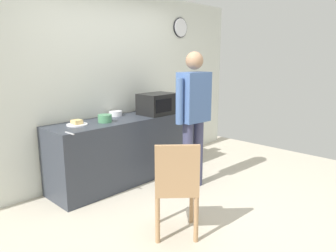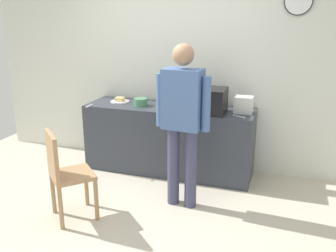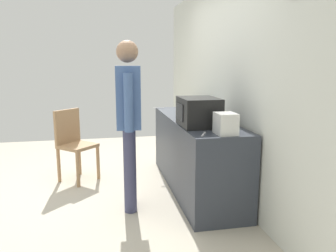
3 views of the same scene
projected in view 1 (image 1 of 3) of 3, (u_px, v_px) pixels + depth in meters
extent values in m
plane|color=beige|center=(191.00, 208.00, 3.64)|extent=(6.00, 6.00, 0.00)
cube|color=silver|center=(105.00, 85.00, 4.44)|extent=(5.40, 0.10, 2.60)
cylinder|color=white|center=(180.00, 28.00, 5.28)|extent=(0.30, 0.03, 0.30)
cylinder|color=black|center=(180.00, 28.00, 5.28)|extent=(0.32, 0.02, 0.32)
cube|color=#333842|center=(127.00, 149.00, 4.41)|extent=(2.18, 0.62, 0.88)
cube|color=black|center=(157.00, 104.00, 4.55)|extent=(0.50, 0.38, 0.30)
cube|color=black|center=(164.00, 106.00, 4.38)|extent=(0.30, 0.01, 0.18)
cylinder|color=white|center=(77.00, 125.00, 3.84)|extent=(0.25, 0.25, 0.01)
cube|color=#E4BF75|center=(77.00, 122.00, 3.83)|extent=(0.11, 0.11, 0.05)
cylinder|color=#4C8E60|center=(105.00, 118.00, 4.01)|extent=(0.18, 0.18, 0.10)
cylinder|color=white|center=(115.00, 113.00, 4.44)|extent=(0.19, 0.19, 0.07)
cube|color=silver|center=(172.00, 103.00, 4.97)|extent=(0.22, 0.18, 0.20)
cube|color=silver|center=(181.00, 111.00, 4.83)|extent=(0.16, 0.09, 0.01)
cube|color=silver|center=(70.00, 133.00, 3.42)|extent=(0.02, 0.17, 0.01)
cylinder|color=#3C3D5D|center=(198.00, 153.00, 4.20)|extent=(0.13, 0.13, 0.89)
cylinder|color=#3C3D5D|center=(187.00, 156.00, 4.07)|extent=(0.13, 0.13, 0.89)
cube|color=#47669E|center=(194.00, 97.00, 3.98)|extent=(0.42, 0.27, 0.62)
cylinder|color=#47669E|center=(207.00, 98.00, 4.15)|extent=(0.09, 0.09, 0.56)
cylinder|color=#47669E|center=(179.00, 101.00, 3.82)|extent=(0.09, 0.09, 0.56)
sphere|color=#A37A5B|center=(194.00, 61.00, 3.88)|extent=(0.22, 0.22, 0.22)
cylinder|color=#A87F56|center=(192.00, 202.00, 3.27)|extent=(0.04, 0.04, 0.45)
cylinder|color=#A87F56|center=(157.00, 203.00, 3.26)|extent=(0.04, 0.04, 0.45)
cylinder|color=#A87F56|center=(196.00, 219.00, 2.93)|extent=(0.04, 0.04, 0.45)
cylinder|color=#A87F56|center=(158.00, 220.00, 2.91)|extent=(0.04, 0.04, 0.45)
cube|color=#A87F56|center=(176.00, 187.00, 3.04)|extent=(0.57, 0.57, 0.04)
cube|color=#A87F56|center=(177.00, 169.00, 2.81)|extent=(0.32, 0.30, 0.45)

